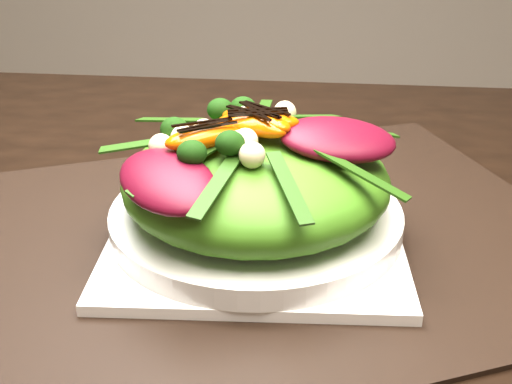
# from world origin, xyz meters

# --- Properties ---
(dining_table) EXTENTS (1.60, 0.90, 0.75)m
(dining_table) POSITION_xyz_m (0.00, 0.00, 0.73)
(dining_table) COLOR black
(dining_table) RESTS_ON floor
(placemat) EXTENTS (0.67, 0.60, 0.00)m
(placemat) POSITION_xyz_m (-0.01, -0.02, 0.75)
(placemat) COLOR black
(placemat) RESTS_ON dining_table
(plate_base) EXTENTS (0.26, 0.26, 0.01)m
(plate_base) POSITION_xyz_m (-0.01, -0.02, 0.76)
(plate_base) COLOR white
(plate_base) RESTS_ON placemat
(salad_bowl) EXTENTS (0.32, 0.32, 0.02)m
(salad_bowl) POSITION_xyz_m (-0.01, -0.02, 0.77)
(salad_bowl) COLOR white
(salad_bowl) RESTS_ON plate_base
(lettuce_mound) EXTENTS (0.24, 0.24, 0.08)m
(lettuce_mound) POSITION_xyz_m (-0.01, -0.02, 0.81)
(lettuce_mound) COLOR #457D17
(lettuce_mound) RESTS_ON salad_bowl
(radicchio_leaf) EXTENTS (0.11, 0.08, 0.02)m
(radicchio_leaf) POSITION_xyz_m (0.06, -0.03, 0.85)
(radicchio_leaf) COLOR #4A0715
(radicchio_leaf) RESTS_ON lettuce_mound
(orange_segment) EXTENTS (0.07, 0.03, 0.02)m
(orange_segment) POSITION_xyz_m (-0.01, -0.02, 0.85)
(orange_segment) COLOR #D24803
(orange_segment) RESTS_ON lettuce_mound
(broccoli_floret) EXTENTS (0.04, 0.04, 0.03)m
(broccoli_floret) POSITION_xyz_m (-0.06, 0.00, 0.85)
(broccoli_floret) COLOR black
(broccoli_floret) RESTS_ON lettuce_mound
(macadamia_nut) EXTENTS (0.03, 0.03, 0.02)m
(macadamia_nut) POSITION_xyz_m (0.03, -0.06, 0.85)
(macadamia_nut) COLOR beige
(macadamia_nut) RESTS_ON lettuce_mound
(balsamic_drizzle) EXTENTS (0.05, 0.01, 0.00)m
(balsamic_drizzle) POSITION_xyz_m (-0.01, -0.02, 0.86)
(balsamic_drizzle) COLOR black
(balsamic_drizzle) RESTS_ON orange_segment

